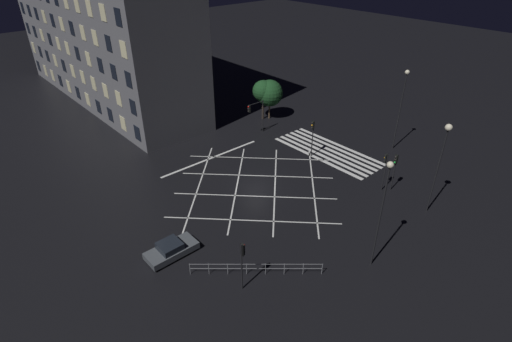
{
  "coord_description": "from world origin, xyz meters",
  "views": [
    {
      "loc": [
        -25.96,
        22.93,
        22.23
      ],
      "look_at": [
        0.0,
        0.0,
        1.74
      ],
      "focal_mm": 28.0,
      "sensor_mm": 36.0,
      "label": 1
    }
  ],
  "objects_px": {
    "street_tree_far": "(263,91)",
    "traffic_light_se_cross": "(255,111)",
    "traffic_light_sw_cross": "(395,165)",
    "traffic_light_median_south": "(313,131)",
    "traffic_light_nw_cross": "(242,257)",
    "street_tree_near": "(270,93)",
    "street_lamp_west": "(403,96)",
    "street_lamp_far": "(384,198)",
    "street_lamp_east": "(443,147)",
    "traffic_light_sw_main": "(385,165)",
    "waiting_car": "(171,249)"
  },
  "relations": [
    {
      "from": "street_lamp_west",
      "to": "street_lamp_east",
      "type": "bearing_deg",
      "value": 135.91
    },
    {
      "from": "traffic_light_sw_main",
      "to": "street_lamp_west",
      "type": "relative_size",
      "value": 0.43
    },
    {
      "from": "traffic_light_nw_cross",
      "to": "street_lamp_far",
      "type": "bearing_deg",
      "value": -27.51
    },
    {
      "from": "street_lamp_east",
      "to": "street_lamp_west",
      "type": "distance_m",
      "value": 12.78
    },
    {
      "from": "traffic_light_sw_main",
      "to": "waiting_car",
      "type": "bearing_deg",
      "value": 74.9
    },
    {
      "from": "street_lamp_far",
      "to": "traffic_light_median_south",
      "type": "bearing_deg",
      "value": -33.01
    },
    {
      "from": "traffic_light_sw_cross",
      "to": "traffic_light_median_south",
      "type": "relative_size",
      "value": 0.91
    },
    {
      "from": "traffic_light_sw_cross",
      "to": "street_tree_far",
      "type": "distance_m",
      "value": 22.23
    },
    {
      "from": "traffic_light_sw_cross",
      "to": "street_lamp_east",
      "type": "bearing_deg",
      "value": 82.39
    },
    {
      "from": "traffic_light_nw_cross",
      "to": "street_tree_near",
      "type": "relative_size",
      "value": 0.76
    },
    {
      "from": "street_tree_near",
      "to": "street_tree_far",
      "type": "xyz_separation_m",
      "value": [
        0.46,
        0.77,
        0.36
      ]
    },
    {
      "from": "traffic_light_sw_main",
      "to": "street_lamp_west",
      "type": "bearing_deg",
      "value": -64.56
    },
    {
      "from": "traffic_light_nw_cross",
      "to": "traffic_light_se_cross",
      "type": "bearing_deg",
      "value": 46.66
    },
    {
      "from": "waiting_car",
      "to": "street_lamp_east",
      "type": "bearing_deg",
      "value": -26.67
    },
    {
      "from": "traffic_light_median_south",
      "to": "street_lamp_west",
      "type": "relative_size",
      "value": 0.46
    },
    {
      "from": "street_lamp_west",
      "to": "traffic_light_median_south",
      "type": "bearing_deg",
      "value": 59.61
    },
    {
      "from": "traffic_light_nw_cross",
      "to": "street_lamp_west",
      "type": "relative_size",
      "value": 0.43
    },
    {
      "from": "traffic_light_sw_main",
      "to": "traffic_light_sw_cross",
      "type": "bearing_deg",
      "value": -135.35
    },
    {
      "from": "traffic_light_se_cross",
      "to": "waiting_car",
      "type": "height_order",
      "value": "traffic_light_se_cross"
    },
    {
      "from": "traffic_light_sw_cross",
      "to": "street_lamp_east",
      "type": "relative_size",
      "value": 0.46
    },
    {
      "from": "street_tree_near",
      "to": "traffic_light_median_south",
      "type": "bearing_deg",
      "value": 160.53
    },
    {
      "from": "traffic_light_median_south",
      "to": "street_tree_near",
      "type": "relative_size",
      "value": 0.81
    },
    {
      "from": "street_tree_far",
      "to": "traffic_light_se_cross",
      "type": "bearing_deg",
      "value": 126.91
    },
    {
      "from": "traffic_light_sw_main",
      "to": "traffic_light_median_south",
      "type": "bearing_deg",
      "value": -0.21
    },
    {
      "from": "traffic_light_se_cross",
      "to": "street_lamp_east",
      "type": "height_order",
      "value": "street_lamp_east"
    },
    {
      "from": "street_lamp_east",
      "to": "street_tree_far",
      "type": "distance_m",
      "value": 26.63
    },
    {
      "from": "traffic_light_nw_cross",
      "to": "traffic_light_se_cross",
      "type": "distance_m",
      "value": 26.25
    },
    {
      "from": "traffic_light_nw_cross",
      "to": "traffic_light_sw_cross",
      "type": "relative_size",
      "value": 1.02
    },
    {
      "from": "traffic_light_se_cross",
      "to": "street_tree_far",
      "type": "height_order",
      "value": "street_tree_far"
    },
    {
      "from": "traffic_light_sw_main",
      "to": "traffic_light_sw_cross",
      "type": "relative_size",
      "value": 1.01
    },
    {
      "from": "street_lamp_far",
      "to": "street_tree_near",
      "type": "relative_size",
      "value": 1.68
    },
    {
      "from": "street_lamp_far",
      "to": "waiting_car",
      "type": "relative_size",
      "value": 2.2
    },
    {
      "from": "traffic_light_sw_cross",
      "to": "traffic_light_se_cross",
      "type": "height_order",
      "value": "traffic_light_se_cross"
    },
    {
      "from": "traffic_light_sw_main",
      "to": "street_lamp_far",
      "type": "bearing_deg",
      "value": 119.68
    },
    {
      "from": "traffic_light_sw_cross",
      "to": "street_tree_far",
      "type": "bearing_deg",
      "value": -96.86
    },
    {
      "from": "street_tree_far",
      "to": "street_lamp_west",
      "type": "bearing_deg",
      "value": -161.67
    },
    {
      "from": "traffic_light_median_south",
      "to": "street_lamp_east",
      "type": "bearing_deg",
      "value": 90.18
    },
    {
      "from": "traffic_light_se_cross",
      "to": "street_tree_far",
      "type": "distance_m",
      "value": 5.26
    },
    {
      "from": "traffic_light_median_south",
      "to": "street_tree_far",
      "type": "xyz_separation_m",
      "value": [
        11.88,
        -3.27,
        0.86
      ]
    },
    {
      "from": "traffic_light_se_cross",
      "to": "traffic_light_median_south",
      "type": "distance_m",
      "value": 8.8
    },
    {
      "from": "street_tree_far",
      "to": "waiting_car",
      "type": "height_order",
      "value": "street_tree_far"
    },
    {
      "from": "traffic_light_se_cross",
      "to": "street_lamp_far",
      "type": "xyz_separation_m",
      "value": [
        -23.83,
        8.91,
        3.06
      ]
    },
    {
      "from": "street_tree_near",
      "to": "waiting_car",
      "type": "height_order",
      "value": "street_tree_near"
    },
    {
      "from": "traffic_light_nw_cross",
      "to": "street_lamp_far",
      "type": "xyz_separation_m",
      "value": [
        -4.74,
        -9.11,
        3.29
      ]
    },
    {
      "from": "traffic_light_median_south",
      "to": "street_lamp_far",
      "type": "distance_m",
      "value": 18.24
    },
    {
      "from": "traffic_light_sw_cross",
      "to": "street_lamp_west",
      "type": "relative_size",
      "value": 0.42
    },
    {
      "from": "street_lamp_far",
      "to": "street_tree_far",
      "type": "height_order",
      "value": "street_lamp_far"
    },
    {
      "from": "traffic_light_sw_main",
      "to": "traffic_light_median_south",
      "type": "xyz_separation_m",
      "value": [
        9.51,
        -0.04,
        0.24
      ]
    },
    {
      "from": "traffic_light_nw_cross",
      "to": "street_lamp_far",
      "type": "distance_m",
      "value": 10.78
    },
    {
      "from": "traffic_light_nw_cross",
      "to": "waiting_car",
      "type": "distance_m",
      "value": 7.2
    }
  ]
}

